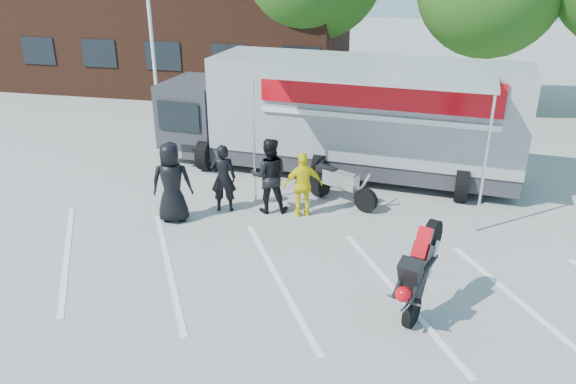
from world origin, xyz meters
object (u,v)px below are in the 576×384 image
at_px(stunt_bike_rider, 422,307).
at_px(spectator_leather_a, 172,182).
at_px(parked_motorcycle, 341,204).
at_px(spectator_leather_c, 269,176).
at_px(spectator_leather_b, 223,178).
at_px(transporter_truck, 345,173).
at_px(spectator_hivis, 303,185).

distance_m(stunt_bike_rider, spectator_leather_a, 6.56).
xyz_separation_m(parked_motorcycle, spectator_leather_a, (-3.89, -1.86, 1.00)).
bearing_deg(spectator_leather_c, parked_motorcycle, -168.69).
height_order(stunt_bike_rider, spectator_leather_b, spectator_leather_b).
bearing_deg(spectator_leather_a, stunt_bike_rider, 143.17).
relative_size(transporter_truck, stunt_bike_rider, 5.39).
bearing_deg(parked_motorcycle, stunt_bike_rider, -126.24).
relative_size(transporter_truck, spectator_leather_a, 5.30).
distance_m(stunt_bike_rider, spectator_hivis, 4.58).
bearing_deg(spectator_hivis, stunt_bike_rider, 107.84).
height_order(transporter_truck, spectator_leather_b, spectator_leather_b).
distance_m(parked_motorcycle, spectator_leather_b, 3.18).
relative_size(transporter_truck, parked_motorcycle, 4.91).
xyz_separation_m(spectator_leather_a, spectator_leather_c, (2.15, 1.04, -0.03)).
distance_m(spectator_leather_a, spectator_leather_c, 2.39).
bearing_deg(spectator_leather_b, spectator_leather_a, 26.19).
bearing_deg(stunt_bike_rider, spectator_hivis, 151.02).
bearing_deg(spectator_leather_b, transporter_truck, -141.98).
bearing_deg(parked_motorcycle, spectator_leather_c, 142.92).
distance_m(parked_motorcycle, stunt_bike_rider, 4.79).
relative_size(spectator_leather_c, spectator_hivis, 1.17).
bearing_deg(spectator_leather_c, spectator_leather_b, -3.42).
distance_m(stunt_bike_rider, spectator_leather_b, 6.02).
xyz_separation_m(spectator_leather_b, spectator_leather_c, (1.14, 0.21, 0.09)).
distance_m(parked_motorcycle, spectator_leather_a, 4.43).
distance_m(transporter_truck, spectator_hivis, 3.32).
height_order(spectator_leather_c, spectator_hivis, spectator_leather_c).
xyz_separation_m(transporter_truck, parked_motorcycle, (0.20, -2.25, 0.00)).
xyz_separation_m(spectator_leather_a, spectator_leather_b, (1.02, 0.82, -0.12)).
relative_size(transporter_truck, spectator_leather_b, 6.02).
relative_size(spectator_leather_a, spectator_leather_c, 1.03).
bearing_deg(parked_motorcycle, transporter_truck, 32.65).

